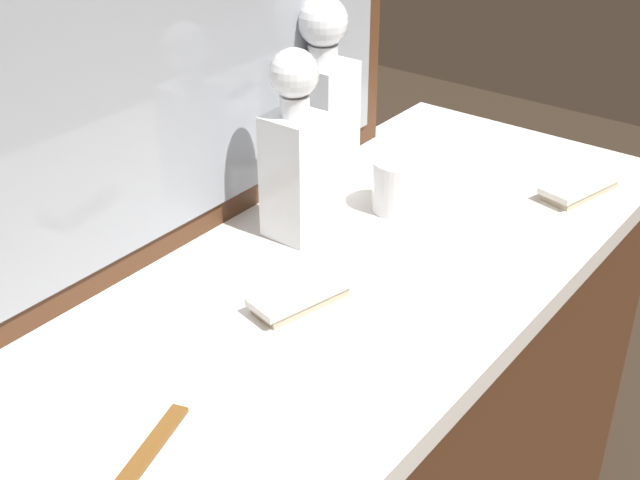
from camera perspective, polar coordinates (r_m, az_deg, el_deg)
The scene contains 6 objects.
crystal_decanter_left at distance 1.44m, azimuth 0.19°, elevation 8.60°, with size 0.09×0.09×0.32m.
crystal_decanter_center at distance 1.27m, azimuth -1.64°, elevation 5.06°, with size 0.08×0.08×0.29m.
crystal_tumbler_front at distance 1.38m, azimuth 5.18°, elevation 3.48°, with size 0.08×0.08×0.08m.
silver_brush_far_right at distance 1.50m, azimuth 16.85°, elevation 3.38°, with size 0.16×0.09×0.02m.
silver_brush_left at distance 1.15m, azimuth -1.10°, elevation -3.82°, with size 0.15×0.09×0.02m.
tortoiseshell_comb at distance 0.96m, azimuth -11.27°, elevation -13.49°, with size 0.14×0.06×0.01m.
Camera 1 is at (-0.79, -0.60, 1.51)m, focal length 48.33 mm.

